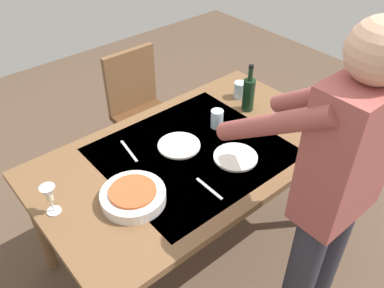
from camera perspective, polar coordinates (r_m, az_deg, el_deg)
The scene contains 14 objects.
ground_plane at distance 2.68m, azimuth 0.00°, elevation -13.78°, with size 6.00×6.00×0.00m, color brown.
dining_table at distance 2.18m, azimuth 0.00°, elevation -2.49°, with size 1.66×0.97×0.76m.
chair_near at distance 2.95m, azimuth -7.36°, elevation 5.48°, with size 0.40×0.40×0.91m.
person_server at distance 1.72m, azimuth 19.22°, elevation -6.38°, with size 0.42×0.61×1.69m.
wine_bottle at distance 2.42m, azimuth 8.02°, elevation 7.08°, with size 0.07×0.07×0.30m.
wine_glass_left at distance 1.85m, azimuth -19.58°, elevation -6.81°, with size 0.07×0.07×0.15m.
wine_glass_right at distance 2.37m, azimuth 15.34°, elevation 5.12°, with size 0.07×0.07×0.15m.
water_cup_near_left at distance 2.28m, azimuth 3.56°, elevation 3.58°, with size 0.07×0.07×0.11m, color silver.
water_cup_near_right at distance 2.57m, azimuth 6.79°, elevation 7.62°, with size 0.08×0.08×0.10m, color silver.
serving_bowl_pasta at distance 1.86m, azimuth -8.33°, elevation -7.26°, with size 0.30×0.30×0.07m.
dinner_plate_near at distance 2.10m, azimuth 6.18°, elevation -1.84°, with size 0.23×0.23×0.01m, color white.
dinner_plate_far at distance 2.16m, azimuth -1.85°, elevation -0.20°, with size 0.23×0.23×0.01m, color white.
table_knife at distance 2.16m, azimuth -8.92°, elevation -0.97°, with size 0.01×0.20×0.01m, color silver.
table_fork at distance 1.92m, azimuth 2.44°, elevation -6.33°, with size 0.01×0.18×0.01m, color silver.
Camera 1 is at (1.06, 1.26, 2.11)m, focal length 37.64 mm.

